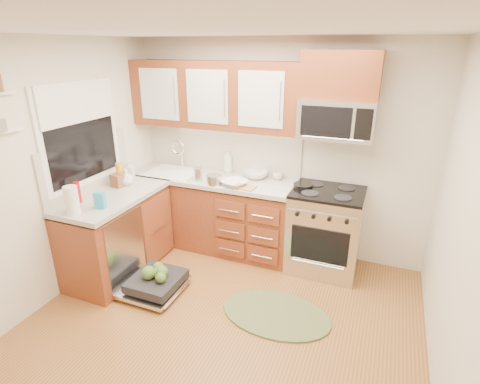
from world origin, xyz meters
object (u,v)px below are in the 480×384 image
at_px(range, 325,230).
at_px(rug, 276,314).
at_px(sink, 174,182).
at_px(paper_towel_roll, 72,200).
at_px(upper_cabinets, 214,95).
at_px(bowl_b, 256,174).
at_px(cutting_board, 244,187).
at_px(skillet, 303,186).
at_px(bowl_a, 235,183).
at_px(cup, 278,176).
at_px(stock_pot, 214,180).
at_px(dishwasher, 154,283).
at_px(microwave, 337,119).

bearing_deg(range, rug, -103.98).
relative_size(sink, paper_towel_roll, 2.25).
bearing_deg(upper_cabinets, bowl_b, 2.79).
xyz_separation_m(upper_cabinets, cutting_board, (0.51, -0.34, -0.94)).
bearing_deg(range, skillet, 179.36).
relative_size(bowl_a, cup, 2.33).
relative_size(upper_cabinets, bowl_a, 7.39).
relative_size(stock_pot, paper_towel_roll, 0.66).
height_order(sink, cup, cup).
relative_size(dishwasher, bowl_a, 2.52).
relative_size(upper_cabinets, microwave, 2.70).
height_order(skillet, stock_pot, stock_pot).
distance_m(dishwasher, bowl_a, 1.38).
relative_size(dishwasher, rug, 0.67).
bearing_deg(upper_cabinets, microwave, -1.02).
bearing_deg(microwave, paper_towel_roll, -143.90).
distance_m(sink, stock_pot, 0.72).
height_order(skillet, cutting_board, skillet).
xyz_separation_m(microwave, cutting_board, (-0.90, -0.32, -0.77)).
relative_size(cutting_board, cup, 2.09).
xyz_separation_m(bowl_b, cup, (0.26, 0.05, 0.00)).
xyz_separation_m(upper_cabinets, paper_towel_roll, (-0.73, -1.58, -0.81)).
bearing_deg(cutting_board, microwave, 19.48).
height_order(sink, skillet, skillet).
relative_size(microwave, cutting_board, 3.06).
height_order(skillet, bowl_b, bowl_b).
bearing_deg(paper_towel_roll, bowl_b, 52.29).
bearing_deg(bowl_b, microwave, -3.21).
xyz_separation_m(dishwasher, cutting_board, (0.64, 0.93, 0.83)).
distance_m(rug, stock_pot, 1.61).
bearing_deg(sink, paper_towel_roll, -98.15).
bearing_deg(range, bowl_b, 169.22).
distance_m(rug, bowl_b, 1.65).
bearing_deg(cup, skillet, -31.52).
bearing_deg(range, microwave, 90.00).
bearing_deg(cup, upper_cabinets, -174.45).
height_order(rug, bowl_b, bowl_b).
height_order(stock_pot, bowl_b, stock_pot).
relative_size(microwave, dishwasher, 1.09).
relative_size(microwave, bowl_b, 2.64).
xyz_separation_m(bowl_a, bowl_b, (0.13, 0.35, 0.01)).
relative_size(range, stock_pot, 5.20).
relative_size(sink, dishwasher, 0.89).
bearing_deg(microwave, cutting_board, -160.52).
height_order(skillet, cup, cup).
height_order(upper_cabinets, bowl_b, upper_cabinets).
bearing_deg(bowl_a, paper_towel_roll, -131.58).
height_order(microwave, paper_towel_roll, microwave).
xyz_separation_m(range, dishwasher, (-1.54, -1.13, -0.38)).
height_order(dishwasher, cutting_board, cutting_board).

